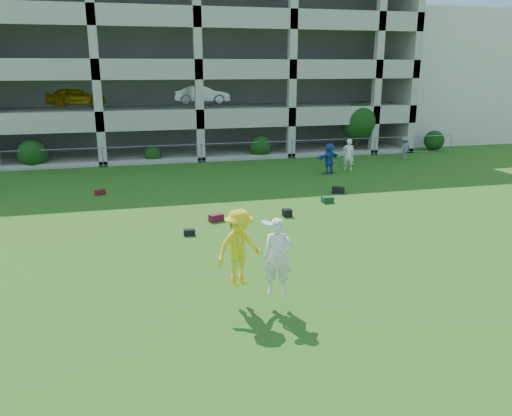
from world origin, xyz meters
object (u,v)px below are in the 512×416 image
object	(u,v)px
crate_d	(287,213)
bystander_e	(349,155)
bystander_f	(405,148)
bystander_d	(329,158)
parking_garage	(183,65)
frisbee_contest	(249,250)
stucco_building	(444,77)

from	to	relation	value
crate_d	bystander_e	bearing A→B (deg)	52.07
bystander_e	bystander_f	world-z (taller)	bystander_e
bystander_d	parking_garage	bearing A→B (deg)	-88.08
crate_d	parking_garage	world-z (taller)	parking_garage
crate_d	parking_garage	distance (m)	22.25
frisbee_contest	crate_d	bearing A→B (deg)	65.51
bystander_f	bystander_d	bearing A→B (deg)	4.20
bystander_d	bystander_f	distance (m)	7.03
bystander_d	crate_d	size ratio (longest dim) A/B	5.03
crate_d	frisbee_contest	distance (m)	8.03
bystander_e	bystander_f	distance (m)	5.44
bystander_e	parking_garage	distance (m)	16.35
bystander_e	parking_garage	world-z (taller)	parking_garage
stucco_building	crate_d	size ratio (longest dim) A/B	45.71
crate_d	frisbee_contest	world-z (taller)	frisbee_contest
parking_garage	bystander_f	bearing A→B (deg)	-40.65
bystander_d	crate_d	world-z (taller)	bystander_d
bystander_d	bystander_e	size ratio (longest dim) A/B	0.95
bystander_e	parking_garage	xyz separation A→B (m)	(-7.96, 13.34, 5.09)
crate_d	parking_garage	size ratio (longest dim) A/B	0.01
bystander_f	parking_garage	world-z (taller)	parking_garage
bystander_d	bystander_f	world-z (taller)	bystander_d
stucco_building	parking_garage	size ratio (longest dim) A/B	0.53
stucco_building	crate_d	bearing A→B (deg)	-134.51
bystander_e	crate_d	bearing A→B (deg)	80.74
crate_d	parking_garage	xyz separation A→B (m)	(-1.68, 21.40, 5.86)
bystander_d	bystander_f	size ratio (longest dim) A/B	1.16
bystander_f	crate_d	xyz separation A→B (m)	(-11.23, -10.31, -0.61)
crate_d	frisbee_contest	bearing A→B (deg)	-114.49
bystander_d	parking_garage	xyz separation A→B (m)	(-6.49, 13.96, 5.13)
crate_d	frisbee_contest	xyz separation A→B (m)	(-3.28, -7.21, 1.32)
stucco_building	frisbee_contest	size ratio (longest dim) A/B	7.51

